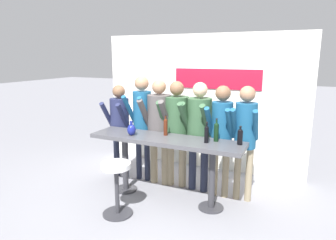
{
  "coord_description": "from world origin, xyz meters",
  "views": [
    {
      "loc": [
        1.8,
        -3.82,
        2.14
      ],
      "look_at": [
        0.0,
        0.08,
        1.21
      ],
      "focal_mm": 32.0,
      "sensor_mm": 36.0,
      "label": 1
    }
  ],
  "objects_px": {
    "person_center_left": "(159,121)",
    "wine_bottle_1": "(240,136)",
    "tasting_table": "(166,148)",
    "wine_bottle_3": "(216,131)",
    "person_left": "(142,115)",
    "person_center": "(176,123)",
    "wine_bottle_2": "(166,126)",
    "person_far_right": "(245,130)",
    "person_far_left": "(120,121)",
    "person_right": "(222,128)",
    "decorative_vase": "(131,130)",
    "bar_stool": "(117,181)",
    "wine_bottle_0": "(207,133)",
    "person_center_right": "(199,125)"
  },
  "relations": [
    {
      "from": "person_center_left",
      "to": "wine_bottle_0",
      "type": "distance_m",
      "value": 1.06
    },
    {
      "from": "person_center_right",
      "to": "tasting_table",
      "type": "bearing_deg",
      "value": -120.67
    },
    {
      "from": "person_center_left",
      "to": "wine_bottle_0",
      "type": "relative_size",
      "value": 6.0
    },
    {
      "from": "person_center",
      "to": "wine_bottle_2",
      "type": "distance_m",
      "value": 0.37
    },
    {
      "from": "person_center_right",
      "to": "wine_bottle_0",
      "type": "relative_size",
      "value": 5.94
    },
    {
      "from": "wine_bottle_2",
      "to": "tasting_table",
      "type": "bearing_deg",
      "value": -64.82
    },
    {
      "from": "person_far_left",
      "to": "person_center",
      "type": "relative_size",
      "value": 0.94
    },
    {
      "from": "tasting_table",
      "to": "wine_bottle_2",
      "type": "xyz_separation_m",
      "value": [
        -0.06,
        0.13,
        0.3
      ]
    },
    {
      "from": "person_right",
      "to": "person_center",
      "type": "bearing_deg",
      "value": 173.62
    },
    {
      "from": "person_far_right",
      "to": "wine_bottle_0",
      "type": "xyz_separation_m",
      "value": [
        -0.45,
        -0.44,
        0.01
      ]
    },
    {
      "from": "person_far_left",
      "to": "wine_bottle_1",
      "type": "relative_size",
      "value": 6.38
    },
    {
      "from": "person_far_left",
      "to": "person_center_left",
      "type": "relative_size",
      "value": 0.93
    },
    {
      "from": "person_right",
      "to": "person_center_left",
      "type": "bearing_deg",
      "value": 177.19
    },
    {
      "from": "person_far_left",
      "to": "person_far_right",
      "type": "bearing_deg",
      "value": -2.91
    },
    {
      "from": "person_center",
      "to": "person_center_right",
      "type": "xyz_separation_m",
      "value": [
        0.39,
        -0.01,
        0.0
      ]
    },
    {
      "from": "wine_bottle_1",
      "to": "person_far_right",
      "type": "bearing_deg",
      "value": 88.5
    },
    {
      "from": "person_far_left",
      "to": "person_left",
      "type": "bearing_deg",
      "value": 3.92
    },
    {
      "from": "person_center",
      "to": "wine_bottle_0",
      "type": "height_order",
      "value": "person_center"
    },
    {
      "from": "person_left",
      "to": "person_right",
      "type": "relative_size",
      "value": 1.05
    },
    {
      "from": "person_left",
      "to": "decorative_vase",
      "type": "bearing_deg",
      "value": -75.09
    },
    {
      "from": "person_left",
      "to": "wine_bottle_2",
      "type": "distance_m",
      "value": 0.71
    },
    {
      "from": "person_far_left",
      "to": "person_right",
      "type": "bearing_deg",
      "value": -3.53
    },
    {
      "from": "person_center_right",
      "to": "person_far_right",
      "type": "relative_size",
      "value": 1.01
    },
    {
      "from": "person_far_right",
      "to": "person_center_right",
      "type": "bearing_deg",
      "value": 173.23
    },
    {
      "from": "person_left",
      "to": "wine_bottle_3",
      "type": "distance_m",
      "value": 1.44
    },
    {
      "from": "person_center_left",
      "to": "wine_bottle_1",
      "type": "relative_size",
      "value": 6.83
    },
    {
      "from": "wine_bottle_1",
      "to": "person_center",
      "type": "bearing_deg",
      "value": 160.55
    },
    {
      "from": "tasting_table",
      "to": "person_left",
      "type": "distance_m",
      "value": 0.9
    },
    {
      "from": "person_left",
      "to": "person_far_right",
      "type": "distance_m",
      "value": 1.74
    },
    {
      "from": "person_center_left",
      "to": "wine_bottle_1",
      "type": "xyz_separation_m",
      "value": [
        1.39,
        -0.35,
        -0.01
      ]
    },
    {
      "from": "person_right",
      "to": "decorative_vase",
      "type": "xyz_separation_m",
      "value": [
        -1.25,
        -0.51,
        -0.03
      ]
    },
    {
      "from": "wine_bottle_2",
      "to": "wine_bottle_3",
      "type": "distance_m",
      "value": 0.78
    },
    {
      "from": "person_left",
      "to": "tasting_table",
      "type": "bearing_deg",
      "value": -35.45
    },
    {
      "from": "bar_stool",
      "to": "tasting_table",
      "type": "bearing_deg",
      "value": 60.01
    },
    {
      "from": "bar_stool",
      "to": "person_far_left",
      "type": "bearing_deg",
      "value": 121.29
    },
    {
      "from": "person_far_right",
      "to": "wine_bottle_2",
      "type": "xyz_separation_m",
      "value": [
        -1.13,
        -0.32,
        0.02
      ]
    },
    {
      "from": "person_center",
      "to": "wine_bottle_3",
      "type": "distance_m",
      "value": 0.85
    },
    {
      "from": "person_far_left",
      "to": "person_right",
      "type": "xyz_separation_m",
      "value": [
        1.81,
        -0.02,
        0.05
      ]
    },
    {
      "from": "tasting_table",
      "to": "bar_stool",
      "type": "relative_size",
      "value": 3.11
    },
    {
      "from": "wine_bottle_0",
      "to": "person_left",
      "type": "bearing_deg",
      "value": 159.4
    },
    {
      "from": "person_center",
      "to": "wine_bottle_1",
      "type": "distance_m",
      "value": 1.16
    },
    {
      "from": "person_left",
      "to": "person_far_right",
      "type": "bearing_deg",
      "value": -0.83
    },
    {
      "from": "bar_stool",
      "to": "person_right",
      "type": "distance_m",
      "value": 1.69
    },
    {
      "from": "tasting_table",
      "to": "wine_bottle_3",
      "type": "bearing_deg",
      "value": 10.42
    },
    {
      "from": "person_far_right",
      "to": "decorative_vase",
      "type": "relative_size",
      "value": 7.84
    },
    {
      "from": "wine_bottle_0",
      "to": "person_right",
      "type": "bearing_deg",
      "value": 76.64
    },
    {
      "from": "person_left",
      "to": "person_center",
      "type": "distance_m",
      "value": 0.64
    },
    {
      "from": "person_center_left",
      "to": "wine_bottle_1",
      "type": "height_order",
      "value": "person_center_left"
    },
    {
      "from": "person_center_right",
      "to": "wine_bottle_3",
      "type": "height_order",
      "value": "person_center_right"
    },
    {
      "from": "person_center",
      "to": "person_left",
      "type": "bearing_deg",
      "value": 174.96
    }
  ]
}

